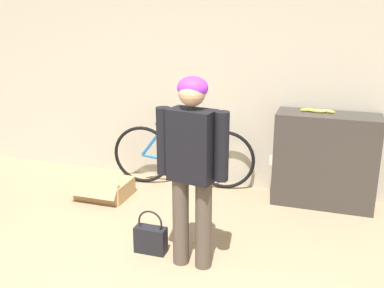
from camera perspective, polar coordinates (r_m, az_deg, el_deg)
name	(u,v)px	position (r m, az deg, el deg)	size (l,w,h in m)	color
wall_back	(229,75)	(5.09, 4.69, 8.78)	(8.00, 0.07, 2.60)	#B7AD99
side_shelf	(325,160)	(4.89, 16.53, -1.97)	(1.04, 0.41, 0.99)	#38332D
person	(192,158)	(3.43, 0.01, -1.82)	(0.57, 0.26, 1.55)	#4C4238
bicycle	(183,155)	(5.22, -1.20, -1.43)	(1.67, 0.46, 0.77)	black
banana	(317,111)	(4.79, 15.59, 4.11)	(0.36, 0.10, 0.04)	#EAD64C
handbag	(151,238)	(3.94, -5.28, -11.83)	(0.27, 0.12, 0.39)	black
cardboard_box	(104,188)	(5.10, -11.07, -5.50)	(0.56, 0.49, 0.28)	tan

